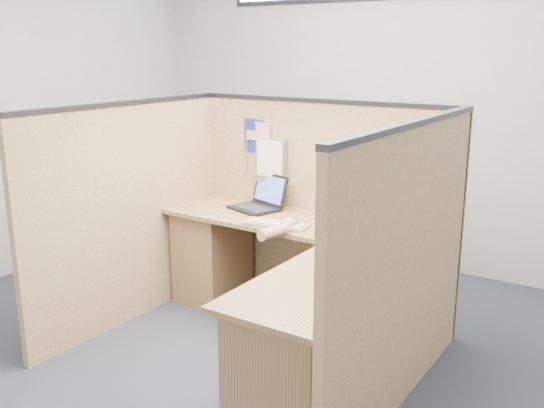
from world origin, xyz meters
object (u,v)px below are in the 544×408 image
Objects in this scene: l_desk at (289,291)px; keyboard at (276,224)px; laptop at (259,200)px; mouse at (289,226)px.

keyboard is at bearing 139.54° from l_desk.
laptop is 0.91× the size of keyboard.
l_desk is 4.35× the size of keyboard.
keyboard is at bearing -25.76° from laptop.
keyboard is (0.36, -0.33, -0.05)m from laptop.
l_desk is 18.82× the size of mouse.
laptop is at bearing 144.36° from mouse.
laptop reaches higher than l_desk.
l_desk is at bearing -48.97° from keyboard.
l_desk is 0.89m from laptop.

